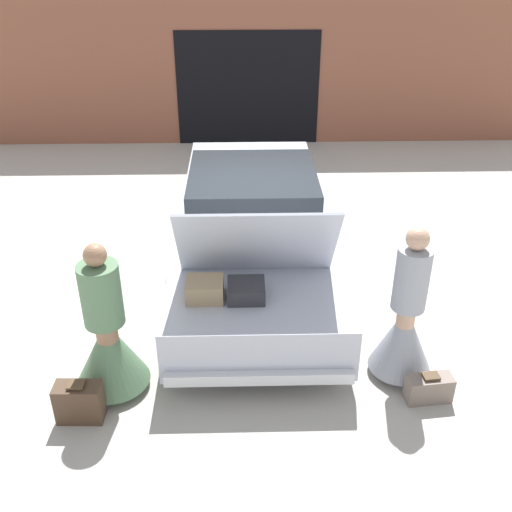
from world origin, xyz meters
TOP-DOWN VIEW (x-y plane):
  - ground_plane at (0.00, 0.00)m, footprint 40.00×40.00m
  - garage_wall_back at (0.00, 4.88)m, footprint 12.00×0.14m
  - car at (-0.00, 0.02)m, footprint 1.94×5.41m
  - person_left at (-1.44, -2.46)m, footprint 0.72×0.72m
  - person_right at (1.44, -2.33)m, footprint 0.63×0.63m
  - suitcase_beside_left_person at (-1.67, -2.90)m, footprint 0.43×0.23m
  - suitcase_beside_right_person at (1.63, -2.73)m, footprint 0.46×0.24m

SIDE VIEW (x-z plane):
  - ground_plane at x=0.00m, z-range 0.00..0.00m
  - suitcase_beside_right_person at x=1.63m, z-range -0.01..0.29m
  - suitcase_beside_left_person at x=-1.67m, z-range -0.01..0.41m
  - car at x=0.00m, z-range -0.31..1.39m
  - person_left at x=-1.44m, z-range -0.24..1.37m
  - person_right at x=1.44m, z-range -0.24..1.43m
  - garage_wall_back at x=0.00m, z-range -0.01..2.79m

